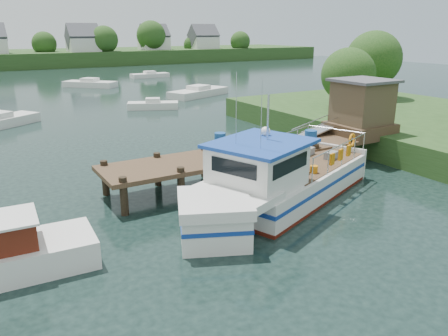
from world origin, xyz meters
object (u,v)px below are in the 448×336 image
lobster_boat (276,182)px  moored_b (153,105)px  dock (328,123)px  moored_c (199,92)px  moored_far (150,75)px  moored_d (90,84)px

lobster_boat → moored_b: bearing=58.4°
lobster_boat → moored_b: lobster_boat is taller
dock → moored_c: 27.12m
lobster_boat → moored_far: (14.77, 51.79, -0.66)m
moored_b → moored_d: moored_d is taller
moored_far → moored_b: bearing=-126.4°
moored_d → dock: bearing=-101.2°
moored_d → moored_b: bearing=-102.5°
lobster_boat → moored_d: lobster_boat is taller
moored_b → moored_d: bearing=81.4°
moored_c → moored_far: bearing=70.3°
lobster_boat → dock: bearing=8.6°
lobster_boat → moored_c: bearing=46.8°
moored_b → dock: bearing=-96.1°
lobster_boat → moored_c: 32.35m
moored_b → moored_far: bearing=58.3°
moored_far → moored_c: size_ratio=0.73×
moored_far → moored_b: size_ratio=1.21×
moored_far → moored_d: 13.22m
moored_b → moored_d: (-0.77, 19.77, 0.05)m
dock → lobster_boat: size_ratio=1.45×
dock → moored_c: bearing=77.7°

